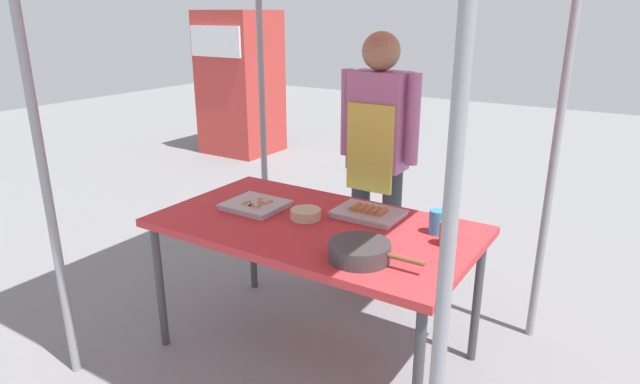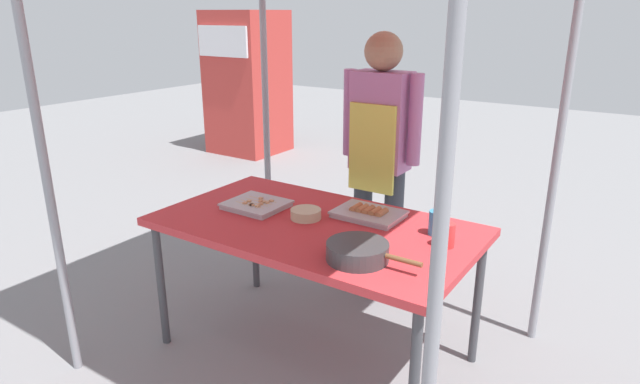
{
  "view_description": "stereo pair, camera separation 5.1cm",
  "coord_description": "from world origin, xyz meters",
  "px_view_note": "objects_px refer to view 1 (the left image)",
  "views": [
    {
      "loc": [
        1.37,
        -2.1,
        1.76
      ],
      "look_at": [
        0.0,
        0.05,
        0.9
      ],
      "focal_mm": 30.22,
      "sensor_mm": 36.0,
      "label": 1
    },
    {
      "loc": [
        1.41,
        -2.07,
        1.76
      ],
      "look_at": [
        0.0,
        0.05,
        0.9
      ],
      "focal_mm": 30.22,
      "sensor_mm": 36.0,
      "label": 2
    }
  ],
  "objects_px": {
    "drink_cup_by_wok": "(447,234)",
    "tray_grilled_sausages": "(368,213)",
    "tray_meat_skewers": "(256,205)",
    "vendor_woman": "(378,145)",
    "stall_table": "(315,233)",
    "drink_cup_near_edge": "(437,222)",
    "cooking_wok": "(360,250)",
    "condiment_bowl": "(306,214)",
    "neighbor_stall_left": "(240,83)"
  },
  "relations": [
    {
      "from": "drink_cup_by_wok",
      "to": "tray_grilled_sausages",
      "type": "bearing_deg",
      "value": 164.73
    },
    {
      "from": "tray_meat_skewers",
      "to": "vendor_woman",
      "type": "relative_size",
      "value": 0.19
    },
    {
      "from": "stall_table",
      "to": "vendor_woman",
      "type": "relative_size",
      "value": 0.97
    },
    {
      "from": "drink_cup_near_edge",
      "to": "drink_cup_by_wok",
      "type": "bearing_deg",
      "value": -49.83
    },
    {
      "from": "stall_table",
      "to": "vendor_woman",
      "type": "xyz_separation_m",
      "value": [
        -0.06,
        0.79,
        0.29
      ]
    },
    {
      "from": "drink_cup_near_edge",
      "to": "vendor_woman",
      "type": "bearing_deg",
      "value": 136.24
    },
    {
      "from": "cooking_wok",
      "to": "condiment_bowl",
      "type": "distance_m",
      "value": 0.54
    },
    {
      "from": "condiment_bowl",
      "to": "vendor_woman",
      "type": "xyz_separation_m",
      "value": [
        0.02,
        0.77,
        0.21
      ]
    },
    {
      "from": "stall_table",
      "to": "condiment_bowl",
      "type": "relative_size",
      "value": 10.18
    },
    {
      "from": "condiment_bowl",
      "to": "drink_cup_near_edge",
      "type": "bearing_deg",
      "value": 15.23
    },
    {
      "from": "cooking_wok",
      "to": "drink_cup_near_edge",
      "type": "distance_m",
      "value": 0.48
    },
    {
      "from": "stall_table",
      "to": "tray_meat_skewers",
      "type": "xyz_separation_m",
      "value": [
        -0.39,
        0.01,
        0.07
      ]
    },
    {
      "from": "stall_table",
      "to": "condiment_bowl",
      "type": "distance_m",
      "value": 0.11
    },
    {
      "from": "condiment_bowl",
      "to": "drink_cup_by_wok",
      "type": "bearing_deg",
      "value": 5.29
    },
    {
      "from": "vendor_woman",
      "to": "neighbor_stall_left",
      "type": "relative_size",
      "value": 0.93
    },
    {
      "from": "stall_table",
      "to": "vendor_woman",
      "type": "distance_m",
      "value": 0.85
    },
    {
      "from": "cooking_wok",
      "to": "condiment_bowl",
      "type": "height_order",
      "value": "cooking_wok"
    },
    {
      "from": "stall_table",
      "to": "neighbor_stall_left",
      "type": "relative_size",
      "value": 0.9
    },
    {
      "from": "stall_table",
      "to": "tray_meat_skewers",
      "type": "bearing_deg",
      "value": 178.53
    },
    {
      "from": "drink_cup_by_wok",
      "to": "vendor_woman",
      "type": "xyz_separation_m",
      "value": [
        -0.71,
        0.7,
        0.18
      ]
    },
    {
      "from": "tray_grilled_sausages",
      "to": "drink_cup_near_edge",
      "type": "height_order",
      "value": "drink_cup_near_edge"
    },
    {
      "from": "vendor_woman",
      "to": "neighbor_stall_left",
      "type": "height_order",
      "value": "neighbor_stall_left"
    },
    {
      "from": "drink_cup_by_wok",
      "to": "neighbor_stall_left",
      "type": "xyz_separation_m",
      "value": [
        -3.89,
        3.14,
        0.09
      ]
    },
    {
      "from": "stall_table",
      "to": "cooking_wok",
      "type": "relative_size",
      "value": 3.73
    },
    {
      "from": "tray_meat_skewers",
      "to": "vendor_woman",
      "type": "xyz_separation_m",
      "value": [
        0.33,
        0.78,
        0.22
      ]
    },
    {
      "from": "tray_meat_skewers",
      "to": "neighbor_stall_left",
      "type": "relative_size",
      "value": 0.17
    },
    {
      "from": "cooking_wok",
      "to": "neighbor_stall_left",
      "type": "xyz_separation_m",
      "value": [
        -3.63,
        3.48,
        0.1
      ]
    },
    {
      "from": "tray_grilled_sausages",
      "to": "drink_cup_by_wok",
      "type": "xyz_separation_m",
      "value": [
        0.47,
        -0.13,
        0.04
      ]
    },
    {
      "from": "condiment_bowl",
      "to": "vendor_woman",
      "type": "relative_size",
      "value": 0.1
    },
    {
      "from": "tray_grilled_sausages",
      "to": "neighbor_stall_left",
      "type": "height_order",
      "value": "neighbor_stall_left"
    },
    {
      "from": "tray_meat_skewers",
      "to": "cooking_wok",
      "type": "distance_m",
      "value": 0.82
    },
    {
      "from": "neighbor_stall_left",
      "to": "drink_cup_near_edge",
      "type": "bearing_deg",
      "value": -38.55
    },
    {
      "from": "tray_grilled_sausages",
      "to": "neighbor_stall_left",
      "type": "relative_size",
      "value": 0.19
    },
    {
      "from": "stall_table",
      "to": "drink_cup_by_wok",
      "type": "height_order",
      "value": "drink_cup_by_wok"
    },
    {
      "from": "cooking_wok",
      "to": "drink_cup_near_edge",
      "type": "bearing_deg",
      "value": 68.98
    },
    {
      "from": "cooking_wok",
      "to": "condiment_bowl",
      "type": "xyz_separation_m",
      "value": [
        -0.46,
        0.27,
        -0.02
      ]
    },
    {
      "from": "stall_table",
      "to": "cooking_wok",
      "type": "height_order",
      "value": "cooking_wok"
    },
    {
      "from": "stall_table",
      "to": "tray_grilled_sausages",
      "type": "height_order",
      "value": "tray_grilled_sausages"
    },
    {
      "from": "tray_meat_skewers",
      "to": "vendor_woman",
      "type": "height_order",
      "value": "vendor_woman"
    },
    {
      "from": "cooking_wok",
      "to": "stall_table",
      "type": "bearing_deg",
      "value": 147.78
    },
    {
      "from": "drink_cup_near_edge",
      "to": "drink_cup_by_wok",
      "type": "relative_size",
      "value": 1.06
    },
    {
      "from": "drink_cup_by_wok",
      "to": "neighbor_stall_left",
      "type": "distance_m",
      "value": 5.0
    },
    {
      "from": "condiment_bowl",
      "to": "tray_meat_skewers",
      "type": "bearing_deg",
      "value": -176.8
    },
    {
      "from": "condiment_bowl",
      "to": "cooking_wok",
      "type": "bearing_deg",
      "value": -30.61
    },
    {
      "from": "tray_grilled_sausages",
      "to": "stall_table",
      "type": "bearing_deg",
      "value": -130.04
    },
    {
      "from": "stall_table",
      "to": "tray_grilled_sausages",
      "type": "distance_m",
      "value": 0.3
    },
    {
      "from": "stall_table",
      "to": "drink_cup_near_edge",
      "type": "distance_m",
      "value": 0.61
    },
    {
      "from": "neighbor_stall_left",
      "to": "cooking_wok",
      "type": "bearing_deg",
      "value": -43.77
    },
    {
      "from": "tray_meat_skewers",
      "to": "condiment_bowl",
      "type": "xyz_separation_m",
      "value": [
        0.31,
        0.02,
        0.01
      ]
    },
    {
      "from": "tray_grilled_sausages",
      "to": "cooking_wok",
      "type": "distance_m",
      "value": 0.51
    }
  ]
}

